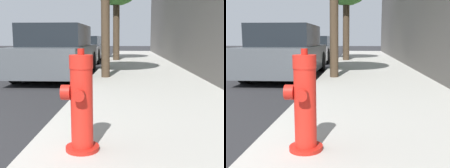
{
  "view_description": "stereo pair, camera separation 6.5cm",
  "coord_description": "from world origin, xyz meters",
  "views": [
    {
      "loc": [
        3.0,
        -1.99,
        1.1
      ],
      "look_at": [
        2.82,
        1.51,
        0.53
      ],
      "focal_mm": 45.0,
      "sensor_mm": 36.0,
      "label": 1
    },
    {
      "loc": [
        3.07,
        -1.98,
        1.1
      ],
      "look_at": [
        2.82,
        1.51,
        0.53
      ],
      "focal_mm": 45.0,
      "sensor_mm": 36.0,
      "label": 2
    }
  ],
  "objects": [
    {
      "name": "fire_hydrant",
      "position": [
        2.62,
        0.31,
        0.55
      ],
      "size": [
        0.32,
        0.32,
        0.87
      ],
      "color": "red",
      "rests_on": "sidewalk_slab"
    },
    {
      "name": "parked_car_near",
      "position": [
        1.04,
        6.07,
        0.71
      ],
      "size": [
        1.77,
        4.34,
        1.48
      ],
      "color": "#4C5156",
      "rests_on": "ground_plane"
    },
    {
      "name": "parked_car_mid",
      "position": [
        0.95,
        11.49,
        0.6
      ],
      "size": [
        1.71,
        3.98,
        1.21
      ],
      "color": "#B7B7BC",
      "rests_on": "ground_plane"
    }
  ]
}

